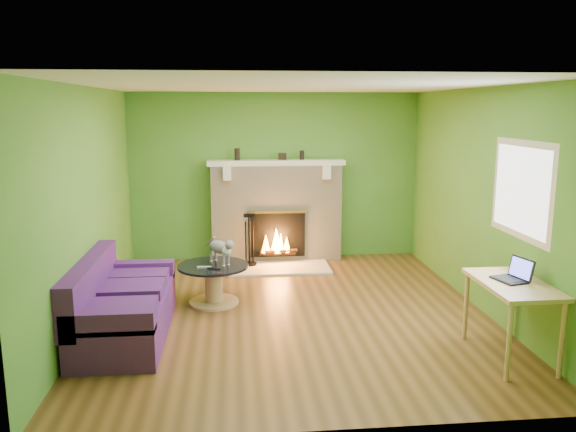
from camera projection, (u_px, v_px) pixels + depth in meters
name	position (u px, v px, depth m)	size (l,w,h in m)	color
floor	(292.00, 311.00, 6.62)	(5.00, 5.00, 0.00)	#573818
ceiling	(292.00, 86.00, 6.13)	(5.00, 5.00, 0.00)	white
wall_back	(275.00, 177.00, 8.82)	(5.00, 5.00, 0.00)	#45832B
wall_front	(329.00, 262.00, 3.93)	(5.00, 5.00, 0.00)	#45832B
wall_left	(88.00, 206.00, 6.16)	(5.00, 5.00, 0.00)	#45832B
wall_right	(482.00, 200.00, 6.59)	(5.00, 5.00, 0.00)	#45832B
window_frame	(521.00, 190.00, 5.66)	(1.20, 1.20, 0.00)	silver
window_pane	(521.00, 190.00, 5.66)	(1.06, 1.06, 0.00)	white
fireplace	(276.00, 212.00, 8.74)	(2.10, 0.46, 1.58)	beige
hearth	(279.00, 268.00, 8.38)	(1.50, 0.75, 0.03)	beige
mantel	(276.00, 163.00, 8.57)	(2.10, 0.28, 0.08)	silver
sofa	(120.00, 306.00, 5.87)	(0.87, 1.84, 0.83)	#441962
coffee_table	(213.00, 281.00, 6.85)	(0.86, 0.86, 0.49)	tan
desk	(513.00, 291.00, 5.29)	(0.59, 1.02, 0.75)	tan
cat	(219.00, 250.00, 6.83)	(0.20, 0.54, 0.34)	slate
remote_silver	(204.00, 267.00, 6.68)	(0.17, 0.04, 0.02)	#949497
remote_black	(214.00, 268.00, 6.63)	(0.16, 0.04, 0.02)	black
laptop	(510.00, 269.00, 5.30)	(0.26, 0.30, 0.22)	black
fire_tools	(249.00, 239.00, 8.40)	(0.21, 0.21, 0.79)	black
mantel_vase_left	(237.00, 154.00, 8.52)	(0.08, 0.08, 0.18)	black
mantel_vase_right	(302.00, 155.00, 8.62)	(0.07, 0.07, 0.14)	black
mantel_box	(282.00, 156.00, 8.59)	(0.12, 0.08, 0.10)	black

